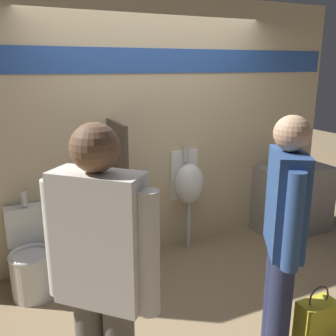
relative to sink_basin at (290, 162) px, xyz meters
name	(u,v)px	position (x,y,z in m)	size (l,w,h in m)	color
ground_plane	(175,273)	(-1.72, -0.36, -0.89)	(16.00, 16.00, 0.00)	#997F5B
display_wall	(151,130)	(-1.72, 0.24, 0.48)	(4.52, 0.07, 2.70)	beige
sink_counter	(293,199)	(0.05, -0.05, -0.47)	(0.89, 0.53, 0.83)	gray
sink_basin	(290,162)	(0.00, 0.00, 0.00)	(0.34, 0.34, 0.26)	white
cell_phone	(285,171)	(-0.22, -0.16, -0.05)	(0.07, 0.14, 0.01)	black
divider_near_counter	(119,200)	(-2.19, -0.07, -0.13)	(0.03, 0.57, 1.51)	#4C4238
urinal_near_counter	(189,183)	(-1.34, 0.08, -0.12)	(0.34, 0.27, 1.16)	silver
toilet	(32,260)	(-3.03, -0.09, -0.58)	(0.40, 0.56, 0.90)	white
person_in_vest	(102,279)	(-2.79, -1.73, 0.09)	(0.47, 0.46, 1.77)	#666056
person_with_lanyard	(283,233)	(-1.56, -1.65, 0.07)	(0.39, 0.53, 1.73)	#282D4C
shopping_bag	(316,324)	(-1.23, -1.71, -0.69)	(0.29, 0.16, 0.51)	yellow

